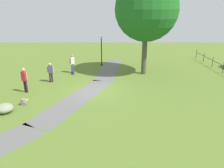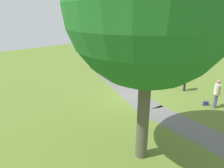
% 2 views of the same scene
% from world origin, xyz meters
% --- Properties ---
extents(ground_plane, '(48.00, 48.00, 0.00)m').
position_xyz_m(ground_plane, '(0.00, 0.00, 0.00)').
color(ground_plane, '#566F29').
extents(footpath_segment_near, '(8.16, 2.74, 0.01)m').
position_xyz_m(footpath_segment_near, '(-6.03, 0.97, 0.00)').
color(footpath_segment_near, '#5F5E5C').
rests_on(footpath_segment_near, ground).
extents(footpath_segment_mid, '(8.04, 4.73, 0.01)m').
position_xyz_m(footpath_segment_mid, '(1.62, -1.10, 0.00)').
color(footpath_segment_mid, '#5F5E5C').
rests_on(footpath_segment_mid, ground).
extents(large_shade_tree, '(5.36, 5.36, 8.29)m').
position_xyz_m(large_shade_tree, '(-4.26, 4.10, 5.59)').
color(large_shade_tree, '#4B4B36').
rests_on(large_shade_tree, ground).
extents(lamp_post, '(0.28, 0.28, 3.08)m').
position_xyz_m(lamp_post, '(-7.43, 0.11, 1.93)').
color(lamp_post, black).
rests_on(lamp_post, ground).
extents(lawn_boulder, '(1.39, 1.39, 0.52)m').
position_xyz_m(lawn_boulder, '(3.56, -4.98, 0.26)').
color(lawn_boulder, gray).
rests_on(lawn_boulder, ground).
extents(woman_with_handbag, '(0.41, 0.43, 1.74)m').
position_xyz_m(woman_with_handbag, '(-4.53, -2.46, 1.01)').
color(woman_with_handbag, '#4A4770').
rests_on(woman_with_handbag, ground).
extents(man_near_boulder, '(0.34, 0.50, 1.59)m').
position_xyz_m(man_near_boulder, '(-1.89, -3.77, 0.92)').
color(man_near_boulder, '#31182A').
rests_on(man_near_boulder, ground).
extents(passerby_on_path, '(0.36, 0.49, 1.79)m').
position_xyz_m(passerby_on_path, '(0.40, -4.95, 1.05)').
color(passerby_on_path, '#321C34').
rests_on(passerby_on_path, ground).
extents(handbag_on_grass, '(0.38, 0.38, 0.31)m').
position_xyz_m(handbag_on_grass, '(-4.04, -2.39, 0.14)').
color(handbag_on_grass, navy).
rests_on(handbag_on_grass, ground).
extents(backpack_by_boulder, '(0.31, 0.30, 0.40)m').
position_xyz_m(backpack_by_boulder, '(2.53, -4.30, 0.19)').
color(backpack_by_boulder, gray).
rests_on(backpack_by_boulder, ground).
extents(frisbee_on_grass, '(0.24, 0.24, 0.02)m').
position_xyz_m(frisbee_on_grass, '(1.77, -4.41, 0.01)').
color(frisbee_on_grass, yellow).
rests_on(frisbee_on_grass, ground).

